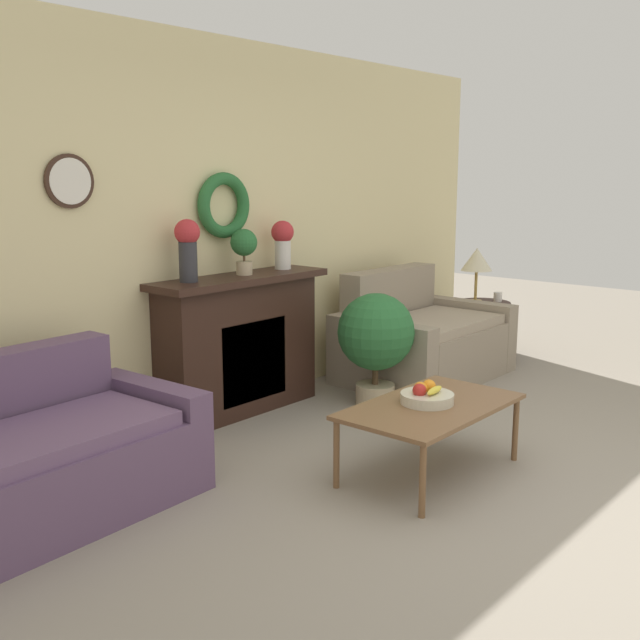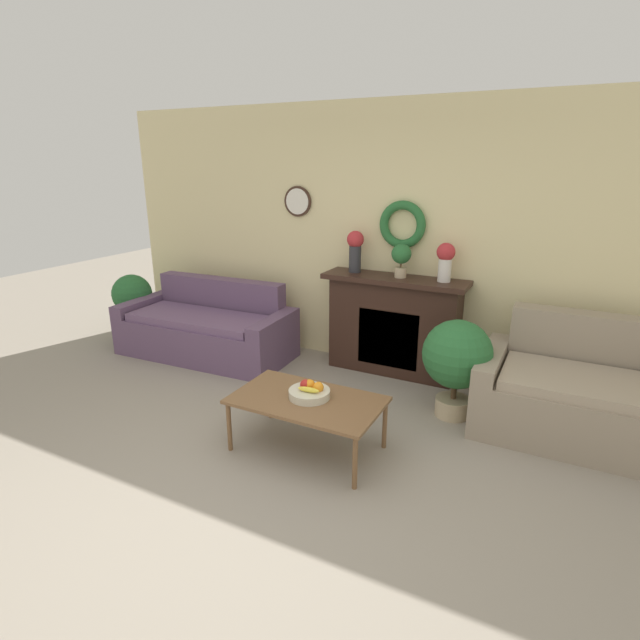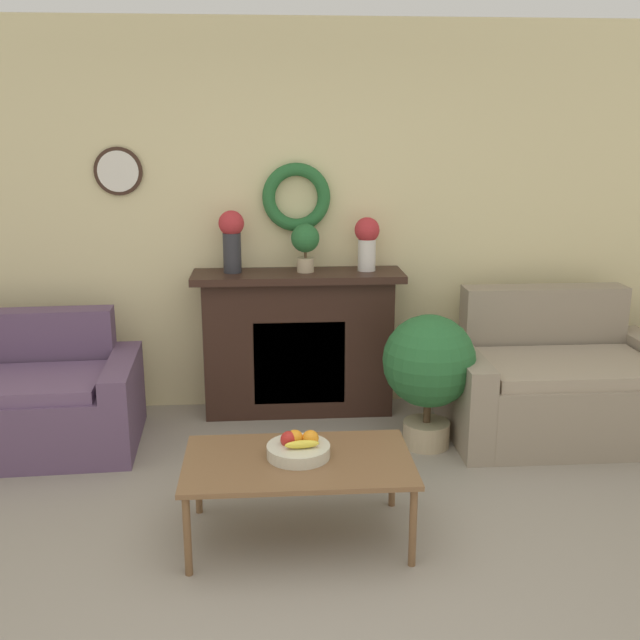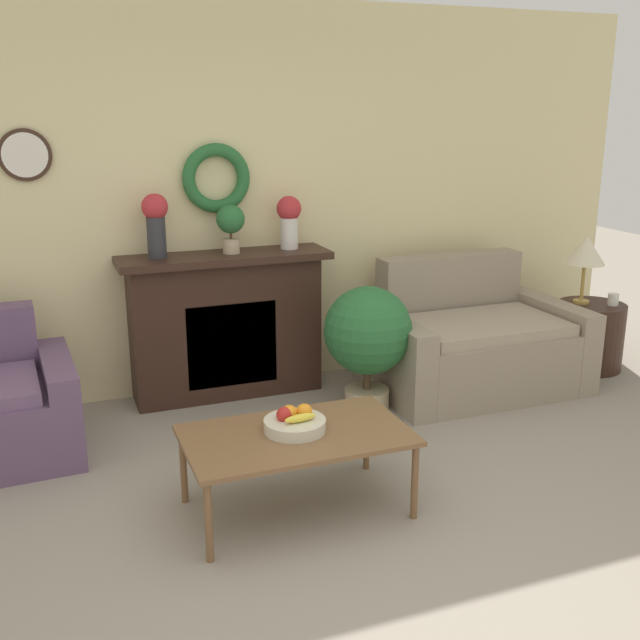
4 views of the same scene
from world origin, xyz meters
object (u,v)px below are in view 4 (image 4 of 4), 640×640
Objects in this scene: fireplace at (226,324)px; table_lamp at (586,251)px; side_table_by_loveseat at (589,336)px; loveseat_right at (471,343)px; vase_on_mantel_left at (155,221)px; potted_plant_floor_by_loveseat at (368,335)px; vase_on_mantel_right at (289,218)px; mug at (613,300)px; coffee_table at (296,439)px; potted_plant_on_mantel at (231,223)px; fruit_bowl at (295,422)px.

fireplace is 2.75× the size of table_lamp.
side_table_by_loveseat is at bearing -9.69° from fireplace.
loveseat_right is at bearing -15.27° from fireplace.
vase_on_mantel_left is at bearing 179.28° from fireplace.
potted_plant_floor_by_loveseat is at bearing -28.21° from vase_on_mantel_left.
table_lamp is 2.31m from vase_on_mantel_right.
vase_on_mantel_left is (-3.35, 0.57, 0.71)m from mug.
vase_on_mantel_right is (0.56, 1.71, 0.85)m from coffee_table.
vase_on_mantel_right is at bearing 166.72° from mug.
loveseat_right is at bearing -15.27° from potted_plant_on_mantel.
table_lamp is (2.80, 1.25, 0.46)m from fruit_bowl.
potted_plant_floor_by_loveseat is (1.24, -0.66, -0.73)m from vase_on_mantel_left.
loveseat_right reaches higher than side_table_by_loveseat.
side_table_by_loveseat is 0.60× the size of potted_plant_floor_by_loveseat.
fireplace is at bearing -0.72° from vase_on_mantel_left.
loveseat_right is at bearing 33.94° from fruit_bowl.
loveseat_right is at bearing 11.74° from potted_plant_floor_by_loveseat.
vase_on_mantel_left reaches higher than potted_plant_on_mantel.
fireplace is 3.42× the size of vase_on_mantel_left.
loveseat_right is at bearing -20.97° from vase_on_mantel_right.
potted_plant_on_mantel is at bearing 164.97° from loveseat_right.
table_lamp is at bearing 141.84° from mug.
loveseat_right is at bearing 34.67° from coffee_table.
mug is at bearing 20.30° from fruit_bowl.
loveseat_right is 4.74× the size of fruit_bowl.
fireplace is 1.67m from fruit_bowl.
vase_on_mantel_right is at bearing 2.69° from potted_plant_on_mantel.
fruit_bowl is 0.60× the size of side_table_by_loveseat.
fruit_bowl is (0.00, 0.04, 0.08)m from coffee_table.
table_lamp is at bearing 2.72° from loveseat_right.
vase_on_mantel_right reaches higher than potted_plant_floor_by_loveseat.
fruit_bowl is at bearing -108.25° from vase_on_mantel_right.
side_table_by_loveseat is (2.86, 1.23, -0.13)m from coffee_table.
table_lamp reaches higher than coffee_table.
potted_plant_floor_by_loveseat reaches higher than coffee_table.
vase_on_mantel_left reaches higher than loveseat_right.
coffee_table is 1.37m from potted_plant_floor_by_loveseat.
vase_on_mantel_left is at bearing 167.87° from loveseat_right.
vase_on_mantel_right is (0.92, 0.00, -0.03)m from vase_on_mantel_left.
fireplace is 1.79m from loveseat_right.
fireplace reaches higher than mug.
loveseat_right is 0.96m from potted_plant_floor_by_loveseat.
fireplace is 1.03m from potted_plant_floor_by_loveseat.
fruit_bowl is (-1.79, -1.20, 0.15)m from loveseat_right.
vase_on_mantel_right is at bearing 71.75° from fruit_bowl.
fireplace is 1.71m from coffee_table.
fireplace is at bearing 140.26° from potted_plant_floor_by_loveseat.
coffee_table is at bearing -159.11° from mug.
mug is at bearing -13.28° from vase_on_mantel_right.
fireplace is 0.98× the size of loveseat_right.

